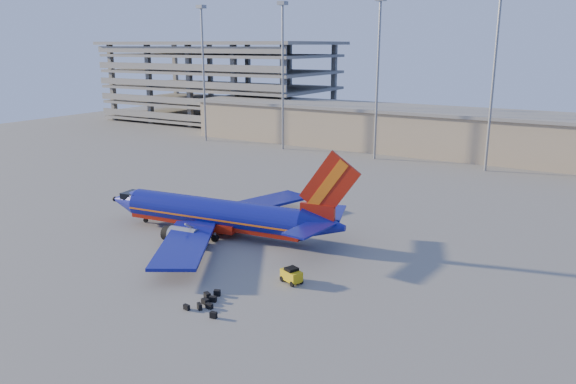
# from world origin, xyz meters

# --- Properties ---
(ground) EXTENTS (220.00, 220.00, 0.00)m
(ground) POSITION_xyz_m (0.00, 0.00, 0.00)
(ground) COLOR slate
(ground) RESTS_ON ground
(terminal_building) EXTENTS (122.00, 16.00, 8.50)m
(terminal_building) POSITION_xyz_m (10.00, 58.00, 4.32)
(terminal_building) COLOR gray
(terminal_building) RESTS_ON ground
(parking_garage) EXTENTS (62.00, 32.00, 21.40)m
(parking_garage) POSITION_xyz_m (-62.00, 74.05, 11.73)
(parking_garage) COLOR slate
(parking_garage) RESTS_ON ground
(light_mast_row) EXTENTS (101.60, 1.60, 28.65)m
(light_mast_row) POSITION_xyz_m (5.00, 46.00, 17.55)
(light_mast_row) COLOR gray
(light_mast_row) RESTS_ON ground
(aircraft_main) EXTENTS (31.13, 29.81, 10.55)m
(aircraft_main) POSITION_xyz_m (-3.08, -3.07, 2.25)
(aircraft_main) COLOR navy
(aircraft_main) RESTS_ON ground
(baggage_tug) EXTENTS (2.28, 1.84, 1.42)m
(baggage_tug) POSITION_xyz_m (10.35, -10.38, 0.74)
(baggage_tug) COLOR gold
(baggage_tug) RESTS_ON ground
(luggage_pile) EXTENTS (3.36, 3.84, 0.51)m
(luggage_pile) POSITION_xyz_m (6.69, -17.70, 0.23)
(luggage_pile) COLOR black
(luggage_pile) RESTS_ON ground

